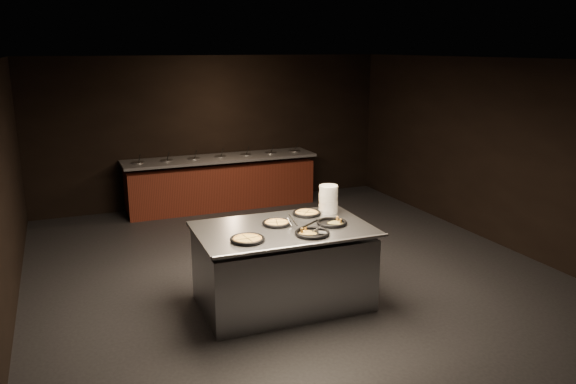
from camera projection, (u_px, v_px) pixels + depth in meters
name	position (u px, v px, depth m)	size (l,w,h in m)	color
room	(293.00, 171.00, 7.46)	(7.02, 8.02, 2.92)	black
salad_bar	(221.00, 186.00, 10.90)	(3.70, 0.83, 1.18)	#5F2216
serving_counter	(283.00, 268.00, 6.76)	(2.08, 1.35, 0.99)	#ACAEB3
plate_stack	(328.00, 199.00, 7.18)	(0.24, 0.24, 0.35)	white
pan_veggie_whole	(247.00, 239.00, 6.17)	(0.39, 0.39, 0.04)	black
pan_cheese_whole	(277.00, 223.00, 6.73)	(0.35, 0.35, 0.04)	black
pan_cheese_slices_a	(307.00, 213.00, 7.13)	(0.36, 0.36, 0.04)	black
pan_cheese_slices_b	(312.00, 233.00, 6.37)	(0.40, 0.40, 0.04)	black
pan_veggie_slices	(332.00, 223.00, 6.74)	(0.37, 0.37, 0.04)	black
server_left	(291.00, 221.00, 6.65)	(0.12, 0.31, 0.15)	#ACAEB3
server_right	(313.00, 227.00, 6.38)	(0.34, 0.22, 0.18)	#ACAEB3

